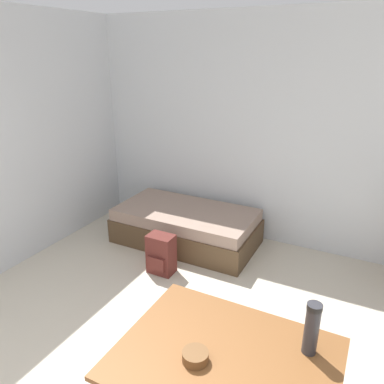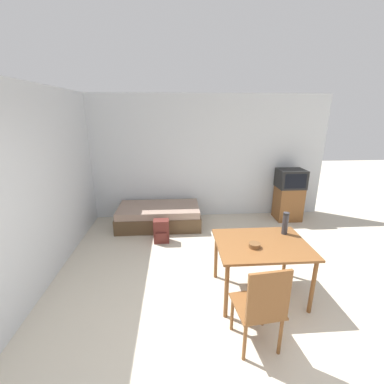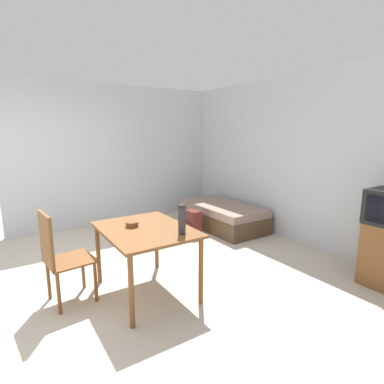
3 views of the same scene
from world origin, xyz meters
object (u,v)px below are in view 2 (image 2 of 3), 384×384
Objects in this scene: dining_table at (261,249)px; mate_bowl at (255,245)px; thermos_flask at (285,222)px; tv at (289,194)px; wooden_chair at (262,305)px; backpack at (161,231)px; daybed at (159,216)px.

mate_bowl reaches higher than dining_table.
dining_table is 0.52m from thermos_flask.
dining_table is 8.22× the size of mate_bowl.
thermos_flask is 2.19× the size of mate_bowl.
mate_bowl is (-0.51, -0.33, -0.14)m from thermos_flask.
wooden_chair is (-1.70, -3.26, -0.03)m from tv.
backpack is (-1.74, 1.28, -0.70)m from thermos_flask.
wooden_chair reaches higher than backpack.
thermos_flask is 2.27m from backpack.
wooden_chair reaches higher than daybed.
daybed is 2.74m from mate_bowl.
wooden_chair is (-0.27, -0.85, -0.11)m from dining_table.
daybed is 5.61× the size of thermos_flask.
tv reaches higher than mate_bowl.
thermos_flask is at bearing 33.07° from mate_bowl.
backpack is at bearing 127.18° from mate_bowl.
dining_table is (-1.43, -2.41, 0.08)m from tv.
tv is 8.17× the size of mate_bowl.
tv reaches higher than dining_table.
wooden_chair is (1.17, -3.09, 0.34)m from daybed.
thermos_flask is at bearing 31.37° from dining_table.
tv is at bearing 17.90° from backpack.
backpack is at bearing 143.63° from thermos_flask.
thermos_flask is (0.65, 1.08, 0.36)m from wooden_chair.
daybed is at bearing -176.51° from tv.
thermos_flask reaches higher than daybed.
dining_table is at bearing 37.75° from mate_bowl.
tv is 3.72× the size of thermos_flask.
thermos_flask reaches higher than dining_table.
daybed is 1.50× the size of dining_table.
backpack is at bearing 131.79° from dining_table.
thermos_flask is at bearing 58.94° from wooden_chair.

